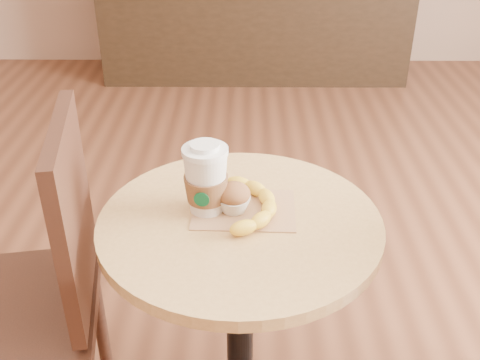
# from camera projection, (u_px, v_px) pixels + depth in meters

# --- Properties ---
(cafe_table) EXTENTS (0.66, 0.66, 0.75)m
(cafe_table) POSITION_uv_depth(u_px,v_px,m) (240.00, 295.00, 1.41)
(cafe_table) COLOR black
(cafe_table) RESTS_ON ground
(chair_left) EXTENTS (0.50, 0.50, 0.98)m
(chair_left) POSITION_uv_depth(u_px,v_px,m) (34.00, 291.00, 1.39)
(chair_left) COLOR #381E13
(chair_left) RESTS_ON ground
(service_counter) EXTENTS (2.30, 0.65, 1.04)m
(service_counter) POSITION_uv_depth(u_px,v_px,m) (255.00, 5.00, 4.09)
(service_counter) COLOR black
(service_counter) RESTS_ON ground
(kraft_bag) EXTENTS (0.25, 0.19, 0.00)m
(kraft_bag) POSITION_uv_depth(u_px,v_px,m) (244.00, 209.00, 1.32)
(kraft_bag) COLOR #AC7C53
(kraft_bag) RESTS_ON cafe_table
(coffee_cup) EXTENTS (0.10, 0.11, 0.17)m
(coffee_cup) POSITION_uv_depth(u_px,v_px,m) (206.00, 181.00, 1.29)
(coffee_cup) COLOR silver
(coffee_cup) RESTS_ON cafe_table
(muffin) EXTENTS (0.08, 0.08, 0.07)m
(muffin) POSITION_uv_depth(u_px,v_px,m) (234.00, 198.00, 1.30)
(muffin) COLOR silver
(muffin) RESTS_ON kraft_bag
(banana) EXTENTS (0.14, 0.26, 0.03)m
(banana) POSITION_uv_depth(u_px,v_px,m) (253.00, 204.00, 1.31)
(banana) COLOR yellow
(banana) RESTS_ON kraft_bag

